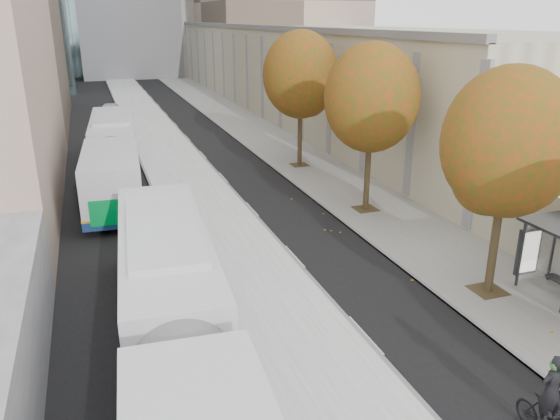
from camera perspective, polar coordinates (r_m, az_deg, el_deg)
name	(u,v)px	position (r m, az deg, el deg)	size (l,w,h in m)	color
bus_platform	(172,160)	(36.91, -11.19, 5.17)	(4.25, 150.00, 0.15)	#A9A9A9
sidewalk	(286,151)	(38.78, 0.63, 6.17)	(4.75, 150.00, 0.08)	gray
building_tan	(293,61)	(69.06, 1.40, 15.34)	(18.00, 92.00, 8.00)	tan
tree_c	(509,143)	(18.63, 22.77, 6.48)	(4.20, 4.20, 7.28)	#2E2516
tree_d	(372,98)	(25.87, 9.54, 11.46)	(4.40, 4.40, 7.60)	#2E2516
tree_e	(301,75)	(33.97, 2.16, 13.93)	(4.60, 4.60, 7.92)	#2E2516
bus_near	(179,343)	(13.64, -10.56, -13.48)	(3.69, 17.80, 2.95)	silver
bus_far	(113,154)	(32.71, -17.05, 5.67)	(3.69, 18.02, 2.98)	silver
cyclist	(548,410)	(14.07, 26.17, -18.22)	(0.64, 1.72, 2.19)	black
distant_car	(110,111)	(53.84, -17.37, 9.81)	(1.74, 4.31, 1.47)	silver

